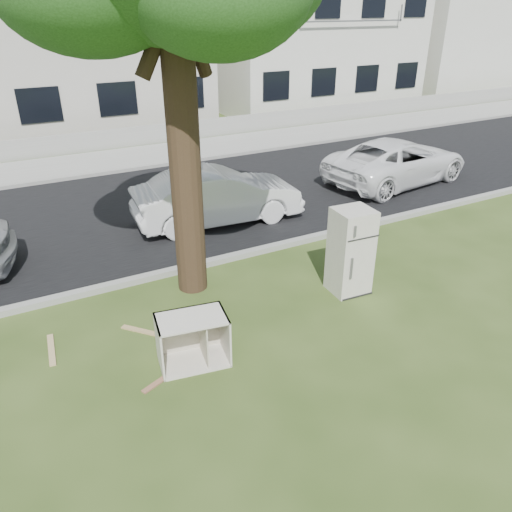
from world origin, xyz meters
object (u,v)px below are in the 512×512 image
cabinet (193,340)px  car_right (397,161)px  fridge (351,251)px  car_center (218,196)px

cabinet → car_right: size_ratio=0.22×
car_right → cabinet: bearing=113.1°
fridge → car_right: 6.77m
car_center → fridge: bearing=-164.8°
fridge → car_center: size_ratio=0.40×
cabinet → car_center: bearing=71.1°
cabinet → car_right: car_right is taller
fridge → car_center: (-0.76, 4.11, -0.14)m
fridge → car_right: (5.16, 4.38, -0.16)m
fridge → cabinet: size_ratio=1.59×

